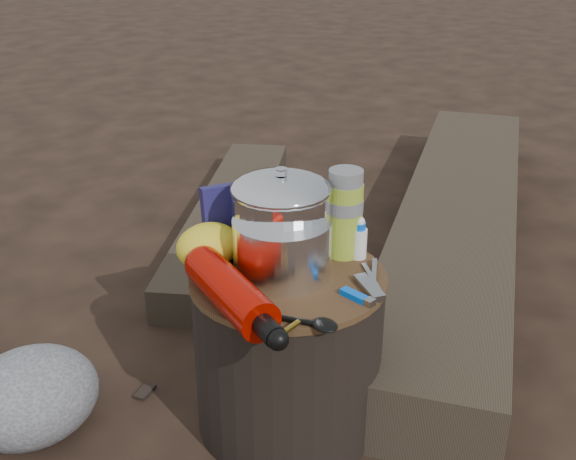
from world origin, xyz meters
TOP-DOWN VIEW (x-y plane):
  - ground at (0.00, 0.00)m, footprint 60.00×60.00m
  - stump at (0.00, 0.00)m, footprint 0.41×0.41m
  - log_main at (0.99, 0.36)m, footprint 1.95×1.56m
  - log_small at (0.45, 0.94)m, footprint 1.07×1.11m
  - foil_windscreen at (-0.01, 0.01)m, footprint 0.20×0.20m
  - camping_pot at (0.02, 0.05)m, footprint 0.20×0.20m
  - fuel_bottle at (-0.17, -0.04)m, footprint 0.12×0.33m
  - thermos at (0.16, 0.01)m, footprint 0.08×0.08m
  - travel_mug at (0.12, 0.12)m, footprint 0.08×0.08m
  - stuff_sack at (-0.11, 0.13)m, footprint 0.14×0.11m
  - food_pouch at (-0.03, 0.17)m, footprint 0.12×0.05m
  - lighter at (0.05, -0.15)m, footprint 0.03×0.08m
  - multitool at (0.09, -0.15)m, footprint 0.06×0.10m
  - pot_grabber at (0.13, -0.12)m, footprint 0.10×0.12m
  - spork at (-0.11, -0.13)m, footprint 0.13×0.16m
  - squeeze_bottle at (0.17, -0.03)m, footprint 0.04×0.04m

SIDE VIEW (x-z plane):
  - ground at x=0.00m, z-range 0.00..0.00m
  - log_small at x=0.45m, z-range 0.00..0.11m
  - log_main at x=0.99m, z-range 0.00..0.18m
  - stump at x=0.00m, z-range 0.00..0.38m
  - pot_grabber at x=0.13m, z-range 0.38..0.39m
  - spork at x=-0.11m, z-range 0.38..0.39m
  - multitool at x=0.09m, z-range 0.38..0.39m
  - lighter at x=0.05m, z-range 0.38..0.39m
  - fuel_bottle at x=-0.17m, z-range 0.38..0.45m
  - squeeze_bottle at x=0.17m, z-range 0.38..0.46m
  - stuff_sack at x=-0.11m, z-range 0.38..0.47m
  - travel_mug at x=0.12m, z-range 0.38..0.50m
  - foil_windscreen at x=-0.01m, z-range 0.38..0.50m
  - food_pouch at x=-0.03m, z-range 0.38..0.53m
  - thermos at x=0.16m, z-range 0.38..0.57m
  - camping_pot at x=0.02m, z-range 0.38..0.58m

